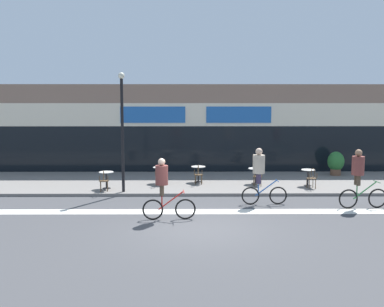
% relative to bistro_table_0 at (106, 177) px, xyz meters
% --- Properties ---
extents(ground_plane, '(120.00, 120.00, 0.00)m').
position_rel_bistro_table_0_xyz_m(ground_plane, '(3.90, -5.55, -0.63)').
color(ground_plane, '#424244').
extents(sidewalk_slab, '(40.00, 5.50, 0.12)m').
position_rel_bistro_table_0_xyz_m(sidewalk_slab, '(3.90, 1.70, -0.57)').
color(sidewalk_slab, slate).
rests_on(sidewalk_slab, ground).
extents(storefront_facade, '(40.00, 4.06, 4.69)m').
position_rel_bistro_table_0_xyz_m(storefront_facade, '(3.90, 6.41, 1.71)').
color(storefront_facade, '#7F6656').
rests_on(storefront_facade, ground).
extents(bike_lane_stripe, '(36.00, 0.70, 0.01)m').
position_rel_bistro_table_0_xyz_m(bike_lane_stripe, '(3.90, -3.53, -0.63)').
color(bike_lane_stripe, silver).
rests_on(bike_lane_stripe, ground).
extents(bistro_table_0, '(0.62, 0.62, 0.73)m').
position_rel_bistro_table_0_xyz_m(bistro_table_0, '(0.00, 0.00, 0.00)').
color(bistro_table_0, black).
rests_on(bistro_table_0, sidewalk_slab).
extents(bistro_table_1, '(0.67, 0.67, 0.74)m').
position_rel_bistro_table_0_xyz_m(bistro_table_1, '(2.23, 1.25, 0.01)').
color(bistro_table_1, black).
rests_on(bistro_table_1, sidewalk_slab).
extents(bistro_table_2, '(0.65, 0.65, 0.73)m').
position_rel_bistro_table_0_xyz_m(bistro_table_2, '(3.97, 1.50, 0.00)').
color(bistro_table_2, black).
rests_on(bistro_table_2, sidewalk_slab).
extents(bistro_table_3, '(0.66, 0.66, 0.71)m').
position_rel_bistro_table_0_xyz_m(bistro_table_3, '(6.55, 1.04, -0.01)').
color(bistro_table_3, black).
rests_on(bistro_table_3, sidewalk_slab).
extents(bistro_table_4, '(0.60, 0.60, 0.73)m').
position_rel_bistro_table_0_xyz_m(bistro_table_4, '(8.80, 0.53, 0.00)').
color(bistro_table_4, black).
rests_on(bistro_table_4, sidewalk_slab).
extents(cafe_chair_0_near, '(0.45, 0.60, 0.90)m').
position_rel_bistro_table_0_xyz_m(cafe_chair_0_near, '(0.01, -0.62, 0.01)').
color(cafe_chair_0_near, '#4C3823').
rests_on(cafe_chair_0_near, sidewalk_slab).
extents(cafe_chair_1_near, '(0.40, 0.58, 0.90)m').
position_rel_bistro_table_0_xyz_m(cafe_chair_1_near, '(2.23, 0.62, 0.01)').
color(cafe_chair_1_near, '#4C3823').
rests_on(cafe_chair_1_near, sidewalk_slab).
extents(cafe_chair_2_near, '(0.44, 0.60, 0.90)m').
position_rel_bistro_table_0_xyz_m(cafe_chair_2_near, '(3.96, 0.87, 0.01)').
color(cafe_chair_2_near, '#4C3823').
rests_on(cafe_chair_2_near, sidewalk_slab).
extents(cafe_chair_3_near, '(0.41, 0.58, 0.90)m').
position_rel_bistro_table_0_xyz_m(cafe_chair_3_near, '(6.56, 0.41, 0.01)').
color(cafe_chair_3_near, '#4C3823').
rests_on(cafe_chair_3_near, sidewalk_slab).
extents(cafe_chair_4_near, '(0.45, 0.60, 0.90)m').
position_rel_bistro_table_0_xyz_m(cafe_chair_4_near, '(8.81, -0.09, 0.01)').
color(cafe_chair_4_near, '#4C3823').
rests_on(cafe_chair_4_near, sidewalk_slab).
extents(planter_pot, '(0.82, 0.82, 1.20)m').
position_rel_bistro_table_0_xyz_m(planter_pot, '(10.93, 3.29, 0.13)').
color(planter_pot, brown).
rests_on(planter_pot, sidewalk_slab).
extents(lamp_post, '(0.26, 0.26, 4.88)m').
position_rel_bistro_table_0_xyz_m(lamp_post, '(0.82, -0.66, 2.33)').
color(lamp_post, black).
rests_on(lamp_post, sidewalk_slab).
extents(cyclist_0, '(1.72, 0.50, 2.14)m').
position_rel_bistro_table_0_xyz_m(cyclist_0, '(6.19, -2.47, 0.62)').
color(cyclist_0, black).
rests_on(cyclist_0, ground).
extents(cyclist_1, '(1.82, 0.54, 2.16)m').
position_rel_bistro_table_0_xyz_m(cyclist_1, '(9.68, -3.09, 0.60)').
color(cyclist_1, black).
rests_on(cyclist_1, ground).
extents(cyclist_2, '(1.76, 0.50, 2.04)m').
position_rel_bistro_table_0_xyz_m(cyclist_2, '(2.72, -4.57, 0.52)').
color(cyclist_2, black).
rests_on(cyclist_2, ground).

